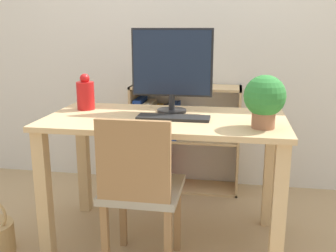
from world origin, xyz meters
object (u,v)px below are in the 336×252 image
Objects in this scene: keyboard at (173,118)px; potted_plant at (265,99)px; vase at (85,94)px; monitor at (172,66)px; bookshelf at (166,140)px; chair at (140,188)px.

potted_plant is at bearing -13.76° from keyboard.
vase is 1.11m from potted_plant.
keyboard is at bearing -16.67° from vase.
bookshelf is at bearing 103.28° from monitor.
vase is 0.26× the size of chair.
monitor is 0.59× the size of bookshelf.
chair reaches higher than bookshelf.
vase is (-0.54, -0.01, -0.18)m from monitor.
monitor reaches higher than bookshelf.
keyboard is at bearing 63.65° from chair.
potted_plant is 1.29m from bookshelf.
chair is (-0.12, -0.30, -0.30)m from keyboard.
potted_plant is (0.48, -0.12, 0.14)m from keyboard.
bookshelf is (-0.68, 0.97, -0.53)m from potted_plant.
monitor is 0.76m from chair.
vase is 0.26× the size of bookshelf.
bookshelf is at bearing 125.07° from potted_plant.
chair is 1.02× the size of bookshelf.
keyboard is 1.50× the size of potted_plant.
potted_plant is at bearing 12.85° from chair.
monitor is 1.22× the size of keyboard.
potted_plant is 0.78m from chair.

